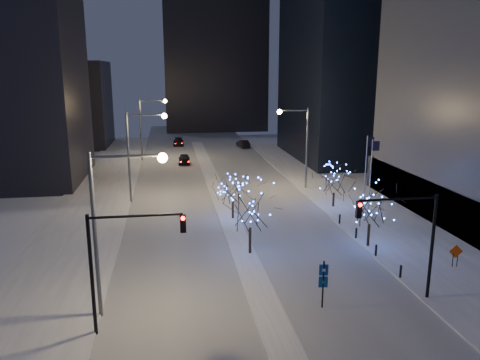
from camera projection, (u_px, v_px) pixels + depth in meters
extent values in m
plane|color=white|center=(271.00, 320.00, 27.63)|extent=(160.00, 160.00, 0.00)
cube|color=silver|center=(213.00, 182.00, 61.30)|extent=(20.00, 130.00, 0.02)
cube|color=white|center=(217.00, 192.00, 56.47)|extent=(2.00, 80.00, 0.15)
cube|color=white|center=(370.00, 210.00, 49.07)|extent=(10.00, 90.00, 0.15)
cube|color=white|center=(83.00, 223.00, 44.78)|extent=(8.00, 90.00, 0.15)
cube|color=black|center=(60.00, 104.00, 89.28)|extent=(18.00, 16.00, 16.00)
cube|color=black|center=(214.00, 42.00, 112.20)|extent=(24.00, 14.00, 42.00)
cylinder|color=#595E66|center=(95.00, 237.00, 26.93)|extent=(0.24, 0.24, 10.00)
cylinder|color=#595E66|center=(126.00, 156.00, 26.14)|extent=(4.00, 0.16, 0.16)
sphere|color=#FFD17F|center=(162.00, 158.00, 26.47)|extent=(0.56, 0.56, 0.56)
cylinder|color=#595E66|center=(129.00, 158.00, 50.98)|extent=(0.24, 0.24, 10.00)
cylinder|color=#595E66|center=(145.00, 115.00, 50.19)|extent=(4.00, 0.16, 0.16)
sphere|color=#FFD17F|center=(164.00, 116.00, 50.52)|extent=(0.56, 0.56, 0.56)
cylinder|color=#595E66|center=(141.00, 130.00, 75.02)|extent=(0.24, 0.24, 10.00)
cylinder|color=#595E66|center=(152.00, 100.00, 74.24)|extent=(4.00, 0.16, 0.16)
sphere|color=#FFD17F|center=(165.00, 101.00, 74.57)|extent=(0.56, 0.56, 0.56)
cylinder|color=#595E66|center=(307.00, 149.00, 56.97)|extent=(0.24, 0.24, 10.00)
cylinder|color=#595E66|center=(294.00, 110.00, 55.63)|extent=(3.50, 0.16, 0.16)
sphere|color=#FFD17F|center=(279.00, 112.00, 55.40)|extent=(0.56, 0.56, 0.56)
cylinder|color=black|center=(92.00, 276.00, 25.35)|extent=(0.20, 0.20, 7.00)
cylinder|color=black|center=(136.00, 216.00, 24.96)|extent=(5.00, 0.14, 0.14)
cube|color=black|center=(183.00, 223.00, 25.45)|extent=(0.32, 0.28, 1.00)
sphere|color=#FF0C05|center=(183.00, 218.00, 25.20)|extent=(0.22, 0.22, 0.22)
cylinder|color=black|center=(432.00, 248.00, 29.34)|extent=(0.20, 0.20, 7.00)
cylinder|color=black|center=(399.00, 199.00, 28.21)|extent=(5.00, 0.14, 0.14)
cube|color=black|center=(359.00, 210.00, 27.97)|extent=(0.32, 0.28, 1.00)
sphere|color=#FF0C05|center=(360.00, 205.00, 27.72)|extent=(0.22, 0.22, 0.22)
cylinder|color=silver|center=(370.00, 182.00, 43.99)|extent=(0.10, 0.10, 8.00)
cube|color=black|center=(376.00, 146.00, 43.26)|extent=(0.70, 0.03, 0.90)
cylinder|color=silver|center=(365.00, 176.00, 46.48)|extent=(0.10, 0.10, 8.00)
cube|color=black|center=(371.00, 142.00, 45.76)|extent=(0.70, 0.03, 0.90)
cylinder|color=black|center=(401.00, 271.00, 32.85)|extent=(0.16, 0.16, 0.90)
cylinder|color=black|center=(376.00, 250.00, 36.70)|extent=(0.16, 0.16, 0.90)
cylinder|color=black|center=(356.00, 233.00, 40.54)|extent=(0.16, 0.16, 0.90)
cylinder|color=black|center=(340.00, 219.00, 44.39)|extent=(0.16, 0.16, 0.90)
imported|color=black|center=(184.00, 159.00, 73.38)|extent=(1.96, 4.47, 1.50)
imported|color=black|center=(243.00, 144.00, 88.75)|extent=(2.16, 4.56, 1.44)
imported|color=black|center=(178.00, 142.00, 91.17)|extent=(2.11, 4.90, 1.41)
cylinder|color=black|center=(250.00, 240.00, 37.11)|extent=(0.22, 0.22, 2.11)
cylinder|color=black|center=(233.00, 210.00, 45.96)|extent=(0.22, 0.22, 1.68)
cylinder|color=black|center=(368.00, 235.00, 38.73)|extent=(0.22, 0.22, 1.86)
cylinder|color=black|center=(333.00, 200.00, 49.94)|extent=(0.22, 0.22, 1.49)
cylinder|color=black|center=(323.00, 285.00, 28.71)|extent=(0.11, 0.11, 3.10)
cube|color=#0D408F|center=(324.00, 270.00, 28.49)|extent=(0.55, 0.15, 0.71)
cube|color=#0D408F|center=(323.00, 282.00, 28.67)|extent=(0.55, 0.15, 0.71)
cylinder|color=black|center=(453.00, 260.00, 34.63)|extent=(0.06, 0.06, 1.01)
cylinder|color=black|center=(457.00, 260.00, 34.68)|extent=(0.06, 0.06, 1.01)
cube|color=#F2500C|center=(456.00, 251.00, 34.50)|extent=(1.03, 0.17, 1.04)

